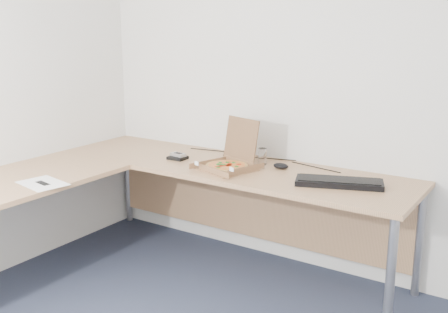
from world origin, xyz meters
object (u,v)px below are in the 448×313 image
Objects in this scene: drinking_glass at (262,156)px; keyboard at (339,183)px; pizza_box at (228,164)px; desk at (148,177)px; wallet at (178,158)px.

drinking_glass is 0.21× the size of keyboard.
keyboard is at bearing 21.87° from pizza_box.
drinking_glass is at bearing 143.07° from keyboard.
keyboard is (0.61, -0.18, -0.04)m from drinking_glass.
desk is 0.38m from wallet.
wallet is at bearing -159.48° from drinking_glass.
pizza_box reaches higher than drinking_glass.
keyboard is at bearing 19.52° from desk.
desk is 0.77m from drinking_glass.
drinking_glass is (0.12, 0.24, 0.02)m from pizza_box.
drinking_glass is at bearing 19.05° from wallet.
pizza_box reaches higher than desk.
wallet is (-0.44, 0.03, -0.03)m from pizza_box.
desk is at bearing -131.04° from drinking_glass.
keyboard reaches higher than wallet.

